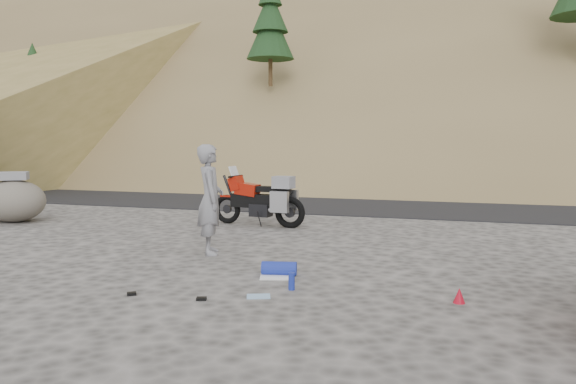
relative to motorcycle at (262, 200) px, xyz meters
name	(u,v)px	position (x,y,z in m)	size (l,w,h in m)	color
ground	(214,256)	(0.40, -3.36, -0.58)	(140.00, 140.00, 0.00)	#3F3D3A
road	(336,201)	(0.40, 5.64, -0.58)	(120.00, 7.00, 0.05)	black
hillside	(422,32)	(0.35, 37.51, 10.50)	(120.00, 73.00, 46.72)	brown
motorcycle	(262,200)	(0.00, 0.00, 0.00)	(2.29, 0.79, 1.36)	black
man	(211,254)	(0.27, -3.21, -0.58)	(0.68, 0.45, 1.86)	gray
boulder	(13,200)	(-5.83, -1.22, -0.06)	(1.93, 1.80, 1.18)	#524D46
gear_white_cloth	(277,276)	(1.87, -4.41, -0.57)	(0.47, 0.42, 0.02)	white
gear_blue_mat	(279,268)	(1.87, -4.31, -0.48)	(0.20, 0.20, 0.50)	navy
gear_bottle	(292,281)	(2.28, -5.01, -0.47)	(0.08, 0.08, 0.23)	navy
gear_funnel	(459,296)	(4.35, -4.96, -0.49)	(0.14, 0.14, 0.18)	#B10B1E
gear_glove_a	(201,299)	(1.38, -5.79, -0.56)	(0.12, 0.09, 0.03)	black
gear_glove_b	(132,294)	(0.46, -5.87, -0.56)	(0.11, 0.08, 0.04)	black
gear_blue_cloth	(259,296)	(1.99, -5.45, -0.58)	(0.29, 0.21, 0.01)	#86ABCF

